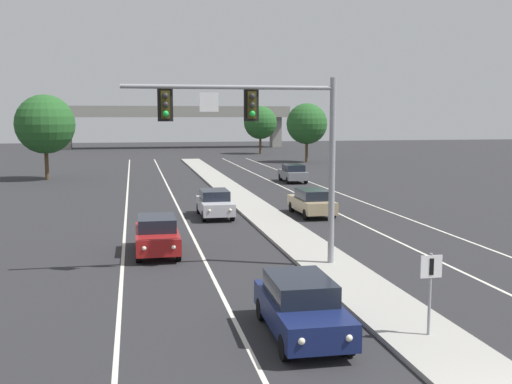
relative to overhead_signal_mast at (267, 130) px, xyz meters
name	(u,v)px	position (x,y,z in m)	size (l,w,h in m)	color
median_island	(297,241)	(2.53, 4.71, -5.29)	(2.40, 110.00, 0.15)	#9E9B93
lane_stripe_oncoming_center	(185,221)	(-2.17, 11.71, -5.36)	(0.14, 100.00, 0.01)	silver
lane_stripe_receding_center	(343,215)	(7.23, 11.71, -5.36)	(0.14, 100.00, 0.01)	silver
edge_stripe_left	(125,223)	(-5.47, 11.71, -5.36)	(0.14, 100.00, 0.01)	silver
edge_stripe_right	(394,214)	(10.53, 11.71, -5.36)	(0.14, 100.00, 0.01)	silver
overhead_signal_mast	(267,130)	(0.00, 0.00, 0.00)	(8.07, 0.44, 7.20)	gray
median_sign_post	(430,282)	(2.61, -8.17, -3.78)	(0.60, 0.10, 2.20)	gray
car_oncoming_navy	(301,306)	(-0.61, -7.17, -4.55)	(1.88, 4.49, 1.58)	#141E4C
car_oncoming_red	(157,235)	(-4.03, 3.68, -4.55)	(1.84, 4.48, 1.58)	maroon
car_oncoming_silver	(215,203)	(-0.33, 12.69, -4.55)	(1.84, 4.48, 1.58)	#B7B7BC
car_receding_tan	(312,202)	(5.39, 11.99, -4.55)	(1.87, 4.49, 1.58)	tan
car_receding_grey	(293,173)	(9.03, 30.11, -4.55)	(1.88, 4.49, 1.58)	slate
overpass_bridge	(174,116)	(2.53, 90.93, 0.42)	(42.40, 6.40, 7.65)	gray
tree_far_right_b	(260,123)	(14.50, 70.67, -0.51)	(5.14, 5.14, 7.43)	#4C3823
tree_far_left_a	(45,124)	(-12.83, 36.44, -0.23)	(5.43, 5.43, 7.85)	#4C3823
tree_far_right_a	(307,124)	(16.76, 52.56, -0.46)	(5.19, 5.19, 7.50)	#4C3823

